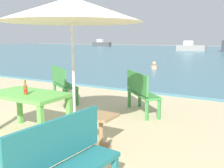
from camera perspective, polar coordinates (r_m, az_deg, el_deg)
name	(u,v)px	position (r m, az deg, el deg)	size (l,w,h in m)	color
ground_plane	(30,158)	(4.10, -17.53, -15.19)	(120.00, 120.00, 0.00)	beige
picnic_table_green	(28,99)	(4.85, -17.87, -3.14)	(1.40, 0.80, 0.76)	#60B24C
beer_bottle_amber	(25,89)	(4.68, -18.38, -1.07)	(0.07, 0.07, 0.26)	brown
patio_umbrella	(72,10)	(4.00, -8.77, 15.72)	(2.10, 2.10, 2.30)	silver
side_table_wood	(101,126)	(4.12, -2.41, -9.25)	(0.44, 0.44, 0.54)	#9E7A51
bench_teal_center	(65,161)	(2.66, -10.21, -16.25)	(0.45, 1.22, 0.95)	#237275
bench_green_left	(140,90)	(5.99, 6.24, -1.33)	(1.11, 1.09, 0.95)	#3D8C42
bench_green_right	(62,82)	(7.16, -10.81, 0.41)	(1.21, 0.95, 0.95)	#3D8C42
swimmer_person	(154,66)	(14.15, 9.19, 3.89)	(0.34, 0.34, 0.41)	tan
boat_ferry	(191,47)	(35.46, 16.81, 7.70)	(3.64, 0.99, 1.32)	gray
boat_fishing_trawler	(102,44)	(54.24, -2.30, 8.80)	(3.96, 1.08, 1.44)	#4C4C4C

